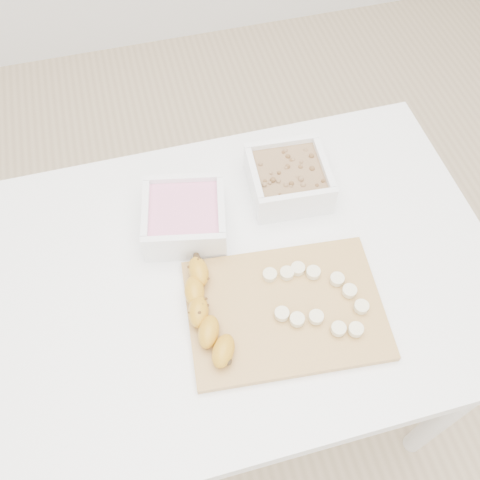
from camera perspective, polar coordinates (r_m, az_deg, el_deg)
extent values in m
plane|color=#C6AD89|center=(1.73, 0.26, -15.47)|extent=(3.50, 3.50, 0.00)
cube|color=white|center=(1.06, 0.42, -3.66)|extent=(1.00, 0.70, 0.04)
cylinder|color=white|center=(1.44, 21.58, -16.59)|extent=(0.05, 0.05, 0.71)
cylinder|color=white|center=(1.55, -18.58, -4.81)|extent=(0.05, 0.05, 0.71)
cylinder|color=white|center=(1.63, 12.73, 2.12)|extent=(0.05, 0.05, 0.71)
cube|color=white|center=(1.07, -5.92, 2.49)|extent=(0.19, 0.19, 0.07)
cube|color=pink|center=(1.07, -5.93, 2.59)|extent=(0.16, 0.16, 0.04)
cube|color=white|center=(1.13, 5.18, 6.57)|extent=(0.17, 0.17, 0.07)
cube|color=brown|center=(1.13, 5.19, 6.67)|extent=(0.14, 0.14, 0.04)
cube|color=tan|center=(1.00, 4.82, -7.39)|extent=(0.38, 0.29, 0.01)
cylinder|color=beige|center=(1.01, 3.19, -3.74)|extent=(0.03, 0.03, 0.01)
cylinder|color=beige|center=(1.02, 5.02, -3.55)|extent=(0.03, 0.03, 0.01)
cylinder|color=beige|center=(1.02, 6.19, -3.06)|extent=(0.03, 0.03, 0.01)
cylinder|color=beige|center=(1.02, 7.82, -3.45)|extent=(0.03, 0.03, 0.01)
cylinder|color=beige|center=(1.02, 10.32, -4.14)|extent=(0.03, 0.03, 0.01)
cylinder|color=beige|center=(1.01, 11.60, -5.34)|extent=(0.03, 0.03, 0.01)
cylinder|color=beige|center=(1.00, 12.82, -6.96)|extent=(0.03, 0.03, 0.01)
cylinder|color=beige|center=(0.98, 4.48, -7.85)|extent=(0.03, 0.03, 0.01)
cylinder|color=beige|center=(0.97, 6.11, -8.43)|extent=(0.03, 0.03, 0.01)
cylinder|color=beige|center=(0.98, 8.13, -8.14)|extent=(0.03, 0.03, 0.01)
cylinder|color=beige|center=(0.98, 10.47, -9.30)|extent=(0.03, 0.03, 0.01)
cylinder|color=beige|center=(0.98, 12.26, -9.31)|extent=(0.03, 0.03, 0.01)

